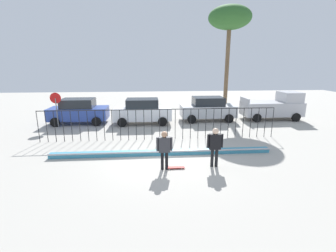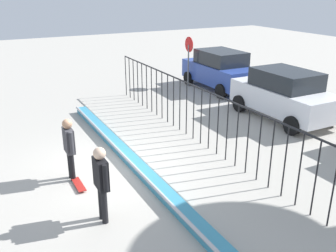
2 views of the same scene
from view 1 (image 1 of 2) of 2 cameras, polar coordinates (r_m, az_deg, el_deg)
ground_plane at (r=11.64m, az=-1.13°, el=-8.08°), size 60.00×60.00×0.00m
bowl_coping_ledge at (r=12.31m, az=-1.35°, el=-6.21°), size 11.00×0.40×0.27m
perimeter_fence at (r=14.50m, az=-1.97°, el=1.18°), size 14.04×0.04×1.86m
skateboarder at (r=10.35m, az=-0.85°, el=-4.91°), size 0.69×0.26×1.71m
skateboard at (r=10.78m, az=1.76°, el=-9.64°), size 0.80×0.20×0.07m
camera_operator at (r=10.83m, az=10.93°, el=-4.11°), size 0.71×0.27×1.77m
parked_car_blue at (r=19.74m, az=-20.16°, el=3.33°), size 4.30×2.12×1.90m
parked_car_white at (r=18.60m, az=-5.98°, el=3.50°), size 4.30×2.12×1.90m
parked_car_silver at (r=19.79m, az=9.29°, el=4.04°), size 4.30×2.12×1.90m
pickup_truck at (r=21.79m, az=23.59°, el=4.14°), size 4.70×2.12×2.24m
stop_sign at (r=18.94m, az=-24.69°, el=4.44°), size 0.76×0.07×2.50m
palm_tree_tall at (r=23.29m, az=14.23°, el=23.01°), size 3.66×3.66×9.29m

